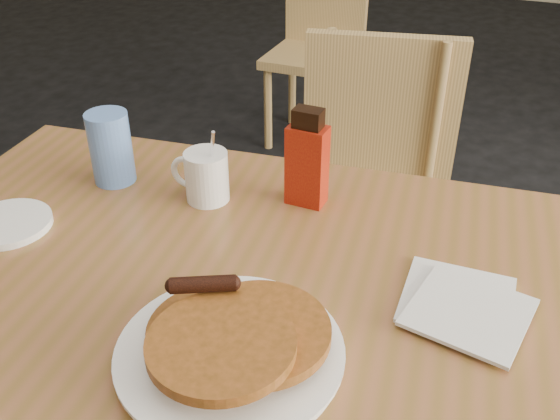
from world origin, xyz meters
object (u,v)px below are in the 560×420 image
at_px(main_table, 243,306).
at_px(syrup_bottle, 307,161).
at_px(chair_main_far, 367,181).
at_px(pancake_plate, 231,345).
at_px(chair_wall_extra, 319,32).
at_px(coffee_mug, 205,175).
at_px(blue_tumbler, 111,148).

relative_size(main_table, syrup_bottle, 7.45).
xyz_separation_m(chair_main_far, pancake_plate, (0.05, -0.89, 0.25)).
relative_size(chair_wall_extra, coffee_mug, 5.89).
xyz_separation_m(chair_main_far, coffee_mug, (-0.15, -0.56, 0.28)).
height_order(syrup_bottle, blue_tumbler, syrup_bottle).
bearing_deg(chair_wall_extra, syrup_bottle, -71.67).
distance_m(chair_main_far, blue_tumbler, 0.72).
distance_m(coffee_mug, blue_tumbler, 0.19).
bearing_deg(blue_tumbler, chair_wall_extra, 96.92).
height_order(chair_main_far, coffee_mug, coffee_mug).
height_order(pancake_plate, coffee_mug, coffee_mug).
xyz_separation_m(main_table, blue_tumbler, (-0.34, 0.19, 0.11)).
bearing_deg(chair_main_far, chair_wall_extra, 102.55).
bearing_deg(syrup_bottle, coffee_mug, -159.42).
relative_size(pancake_plate, blue_tumbler, 2.14).
bearing_deg(blue_tumbler, main_table, -28.50).
distance_m(chair_main_far, coffee_mug, 0.64).
height_order(main_table, coffee_mug, coffee_mug).
height_order(main_table, chair_wall_extra, chair_wall_extra).
bearing_deg(chair_main_far, pancake_plate, -98.21).
relative_size(pancake_plate, coffee_mug, 2.01).
bearing_deg(blue_tumbler, pancake_plate, -39.44).
xyz_separation_m(coffee_mug, blue_tumbler, (-0.19, -0.01, 0.02)).
height_order(main_table, blue_tumbler, blue_tumbler).
distance_m(chair_wall_extra, syrup_bottle, 1.88).
xyz_separation_m(pancake_plate, syrup_bottle, (-0.04, 0.38, 0.06)).
bearing_deg(chair_main_far, main_table, -101.37).
relative_size(main_table, coffee_mug, 9.17).
relative_size(coffee_mug, syrup_bottle, 0.81).
xyz_separation_m(main_table, syrup_bottle, (0.01, 0.25, 0.12)).
bearing_deg(chair_wall_extra, main_table, -73.99).
distance_m(chair_wall_extra, coffee_mug, 1.89).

